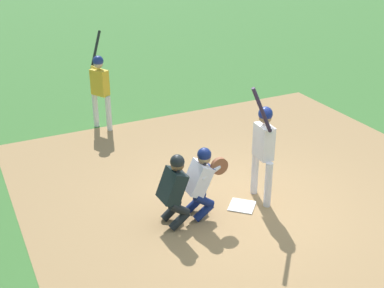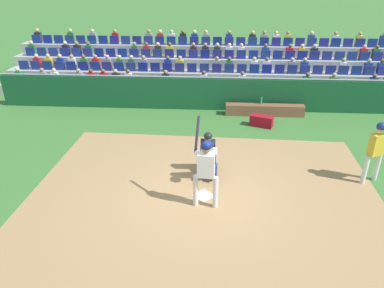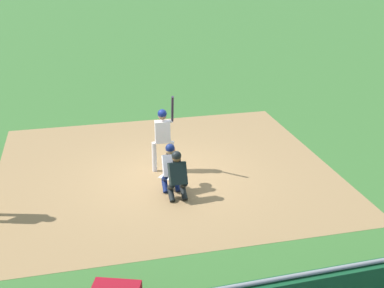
{
  "view_description": "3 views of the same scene",
  "coord_description": "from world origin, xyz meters",
  "px_view_note": "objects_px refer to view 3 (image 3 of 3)",
  "views": [
    {
      "loc": [
        6.55,
        -4.45,
        4.89
      ],
      "look_at": [
        -0.14,
        -0.94,
        1.38
      ],
      "focal_mm": 48.11,
      "sensor_mm": 36.0,
      "label": 1
    },
    {
      "loc": [
        -0.21,
        7.96,
        5.41
      ],
      "look_at": [
        0.32,
        -0.37,
        1.33
      ],
      "focal_mm": 33.89,
      "sensor_mm": 36.0,
      "label": 2
    },
    {
      "loc": [
        -2.61,
        -12.1,
        6.06
      ],
      "look_at": [
        0.48,
        -0.65,
        1.18
      ],
      "focal_mm": 46.99,
      "sensor_mm": 36.0,
      "label": 3
    }
  ],
  "objects_px": {
    "batter_at_plate": "(163,133)",
    "catcher_crouching": "(171,165)",
    "home_plate_marker": "(169,176)",
    "home_plate_umpire": "(177,174)"
  },
  "relations": [
    {
      "from": "batter_at_plate",
      "to": "catcher_crouching",
      "type": "distance_m",
      "value": 1.27
    },
    {
      "from": "home_plate_marker",
      "to": "home_plate_umpire",
      "type": "relative_size",
      "value": 0.34
    },
    {
      "from": "home_plate_umpire",
      "to": "batter_at_plate",
      "type": "bearing_deg",
      "value": 89.34
    },
    {
      "from": "batter_at_plate",
      "to": "home_plate_umpire",
      "type": "distance_m",
      "value": 1.77
    },
    {
      "from": "home_plate_umpire",
      "to": "home_plate_marker",
      "type": "bearing_deg",
      "value": 86.83
    },
    {
      "from": "home_plate_marker",
      "to": "batter_at_plate",
      "type": "height_order",
      "value": "batter_at_plate"
    },
    {
      "from": "batter_at_plate",
      "to": "catcher_crouching",
      "type": "height_order",
      "value": "batter_at_plate"
    },
    {
      "from": "batter_at_plate",
      "to": "home_plate_marker",
      "type": "bearing_deg",
      "value": -82.98
    },
    {
      "from": "batter_at_plate",
      "to": "home_plate_umpire",
      "type": "relative_size",
      "value": 1.76
    },
    {
      "from": "catcher_crouching",
      "to": "home_plate_umpire",
      "type": "relative_size",
      "value": 0.99
    }
  ]
}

